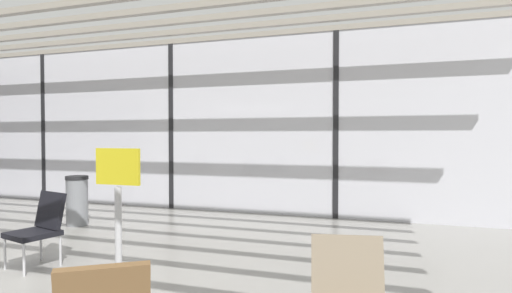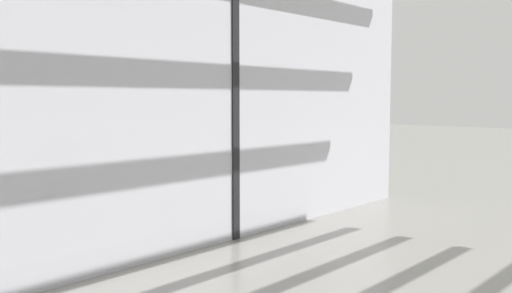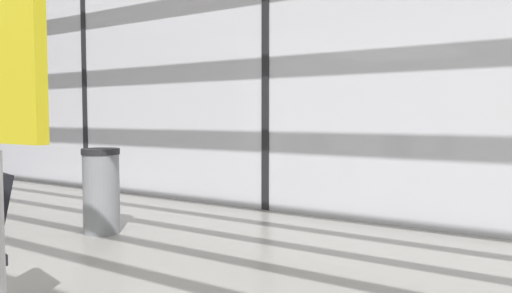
# 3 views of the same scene
# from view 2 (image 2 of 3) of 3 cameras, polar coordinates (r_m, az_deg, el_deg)

# --- Properties ---
(window_mullion_2) EXTENTS (0.10, 0.12, 3.53)m
(window_mullion_2) POSITION_cam_2_polar(r_m,az_deg,el_deg) (6.14, -2.42, 6.86)
(window_mullion_2) COLOR black
(window_mullion_2) RESTS_ON ground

